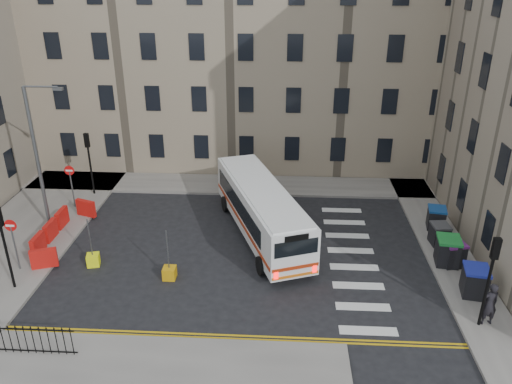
# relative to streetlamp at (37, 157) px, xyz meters

# --- Properties ---
(ground) EXTENTS (120.00, 120.00, 0.00)m
(ground) POSITION_rel_streetlamp_xyz_m (13.00, -2.00, -4.34)
(ground) COLOR black
(ground) RESTS_ON ground
(pavement_north) EXTENTS (36.00, 3.20, 0.15)m
(pavement_north) POSITION_rel_streetlamp_xyz_m (7.00, 6.60, -4.26)
(pavement_north) COLOR slate
(pavement_north) RESTS_ON ground
(pavement_east) EXTENTS (2.40, 26.00, 0.15)m
(pavement_east) POSITION_rel_streetlamp_xyz_m (22.00, 2.00, -4.26)
(pavement_east) COLOR slate
(pavement_east) RESTS_ON ground
(pavement_west) EXTENTS (6.00, 22.00, 0.15)m
(pavement_west) POSITION_rel_streetlamp_xyz_m (-1.00, -1.00, -4.26)
(pavement_west) COLOR slate
(pavement_west) RESTS_ON ground
(terrace_north) EXTENTS (38.30, 10.80, 17.20)m
(terrace_north) POSITION_rel_streetlamp_xyz_m (6.00, 13.50, 4.28)
(terrace_north) COLOR gray
(terrace_north) RESTS_ON ground
(traffic_light_east) EXTENTS (0.28, 0.22, 4.10)m
(traffic_light_east) POSITION_rel_streetlamp_xyz_m (21.60, -7.50, -1.47)
(traffic_light_east) COLOR black
(traffic_light_east) RESTS_ON pavement_east
(traffic_light_nw) EXTENTS (0.28, 0.22, 4.10)m
(traffic_light_nw) POSITION_rel_streetlamp_xyz_m (1.00, 4.50, -1.47)
(traffic_light_nw) COLOR black
(traffic_light_nw) RESTS_ON pavement_west
(traffic_light_sw) EXTENTS (0.28, 0.22, 4.10)m
(traffic_light_sw) POSITION_rel_streetlamp_xyz_m (1.00, -6.00, -1.47)
(traffic_light_sw) COLOR black
(traffic_light_sw) RESTS_ON pavement_west
(streetlamp) EXTENTS (0.50, 0.22, 8.14)m
(streetlamp) POSITION_rel_streetlamp_xyz_m (0.00, 0.00, 0.00)
(streetlamp) COLOR #595B5E
(streetlamp) RESTS_ON pavement_west
(no_entry_north) EXTENTS (0.60, 0.08, 3.00)m
(no_entry_north) POSITION_rel_streetlamp_xyz_m (0.50, 2.50, -2.26)
(no_entry_north) COLOR #595B5E
(no_entry_north) RESTS_ON pavement_west
(no_entry_south) EXTENTS (0.60, 0.08, 3.00)m
(no_entry_south) POSITION_rel_streetlamp_xyz_m (0.50, -4.50, -2.26)
(no_entry_south) COLOR #595B5E
(no_entry_south) RESTS_ON pavement_west
(roadworks_barriers) EXTENTS (1.66, 6.26, 1.00)m
(roadworks_barriers) POSITION_rel_streetlamp_xyz_m (1.16, -1.50, -3.69)
(roadworks_barriers) COLOR red
(roadworks_barriers) RESTS_ON pavement_west
(bus) EXTENTS (5.87, 10.66, 2.86)m
(bus) POSITION_rel_streetlamp_xyz_m (12.18, -0.18, -2.69)
(bus) COLOR white
(bus) RESTS_ON ground
(wheelie_bin_a) EXTENTS (1.26, 1.39, 1.36)m
(wheelie_bin_a) POSITION_rel_streetlamp_xyz_m (22.05, -5.33, -3.50)
(wheelie_bin_a) COLOR black
(wheelie_bin_a) RESTS_ON pavement_east
(wheelie_bin_b) EXTENTS (1.21, 1.33, 1.26)m
(wheelie_bin_b) POSITION_rel_streetlamp_xyz_m (21.81, -2.84, -3.55)
(wheelie_bin_b) COLOR black
(wheelie_bin_b) RESTS_ON pavement_east
(wheelie_bin_c) EXTENTS (1.27, 1.41, 1.41)m
(wheelie_bin_c) POSITION_rel_streetlamp_xyz_m (21.58, -2.78, -3.48)
(wheelie_bin_c) COLOR black
(wheelie_bin_c) RESTS_ON pavement_east
(wheelie_bin_d) EXTENTS (0.99, 1.11, 1.14)m
(wheelie_bin_d) POSITION_rel_streetlamp_xyz_m (21.74, -0.83, -3.61)
(wheelie_bin_d) COLOR black
(wheelie_bin_d) RESTS_ON pavement_east
(wheelie_bin_e) EXTENTS (1.15, 1.26, 1.23)m
(wheelie_bin_e) POSITION_rel_streetlamp_xyz_m (22.04, 0.99, -3.57)
(wheelie_bin_e) COLOR black
(wheelie_bin_e) RESTS_ON pavement_east
(pedestrian) EXTENTS (0.79, 0.59, 1.95)m
(pedestrian) POSITION_rel_streetlamp_xyz_m (21.90, -7.40, -3.21)
(pedestrian) COLOR black
(pedestrian) RESTS_ON pavement_east
(bollard_yellow) EXTENTS (0.73, 0.73, 0.60)m
(bollard_yellow) POSITION_rel_streetlamp_xyz_m (3.92, -3.75, -4.04)
(bollard_yellow) COLOR #F3FD0E
(bollard_yellow) RESTS_ON ground
(bollard_chevron) EXTENTS (0.61, 0.61, 0.60)m
(bollard_chevron) POSITION_rel_streetlamp_xyz_m (8.00, -4.69, -4.04)
(bollard_chevron) COLOR #CD910C
(bollard_chevron) RESTS_ON ground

